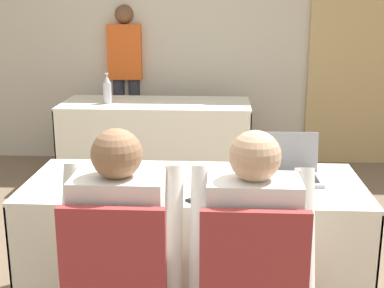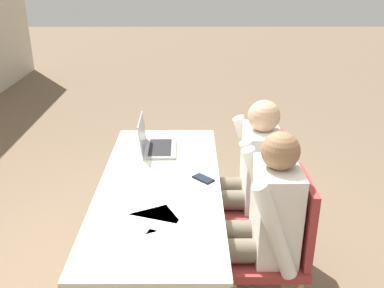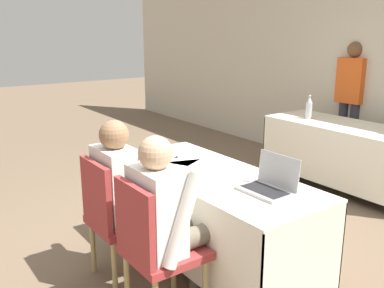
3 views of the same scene
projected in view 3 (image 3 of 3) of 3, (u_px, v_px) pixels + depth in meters
name	position (u px, v px, depth m)	size (l,w,h in m)	color
ground_plane	(212.00, 264.00, 3.25)	(24.00, 24.00, 0.00)	brown
conference_table_near	(213.00, 197.00, 3.11)	(1.72, 0.71, 0.73)	silver
conference_table_far	(343.00, 140.00, 4.72)	(1.72, 0.71, 0.73)	silver
laptop	(269.00, 185.00, 2.71)	(0.34, 0.25, 0.23)	#99999E
cell_phone	(188.00, 182.00, 2.88)	(0.14, 0.14, 0.01)	black
paper_beside_laptop	(158.00, 155.00, 3.50)	(0.30, 0.35, 0.00)	white
paper_centre_table	(185.00, 159.00, 3.40)	(0.32, 0.36, 0.00)	white
paper_left_edge	(190.00, 164.00, 3.28)	(0.29, 0.35, 0.00)	white
water_bottle	(309.00, 108.00, 4.93)	(0.08, 0.08, 0.27)	#B7B7C1
chair_near_left	(114.00, 214.00, 2.95)	(0.44, 0.44, 0.89)	tan
chair_near_right	(154.00, 245.00, 2.54)	(0.44, 0.44, 0.89)	tan
person_checkered_shirt	(127.00, 190.00, 2.97)	(0.50, 0.52, 1.15)	#665B4C
person_white_shirt	(168.00, 215.00, 2.56)	(0.50, 0.52, 1.15)	#665B4C
person_red_shirt	(351.00, 98.00, 5.30)	(0.35, 0.21, 1.59)	#33333D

